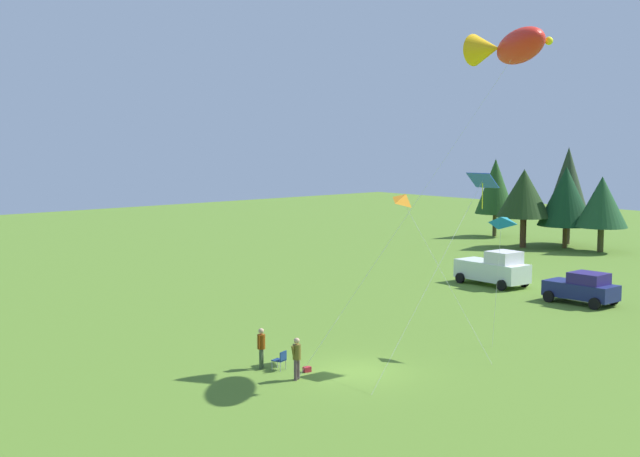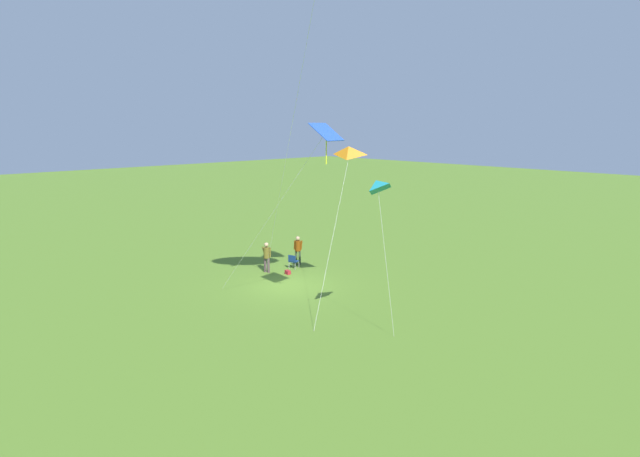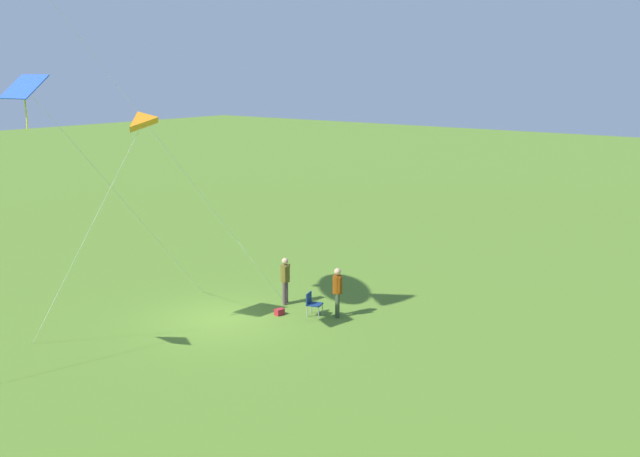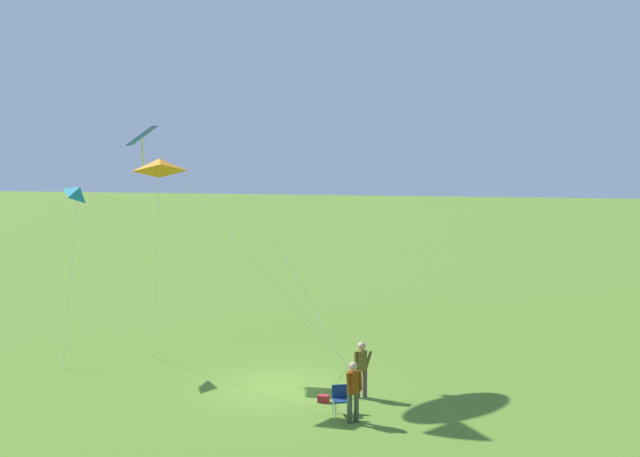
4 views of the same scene
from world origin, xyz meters
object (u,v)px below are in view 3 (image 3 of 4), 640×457
Objects in this scene: kite_delta_orange at (138,119)px; backpack_on_grass at (279,312)px; folding_chair at (312,302)px; person_kite_flyer at (285,277)px; kite_diamond_blue at (29,93)px; person_spectator at (338,288)px.

backpack_on_grass is at bearing -97.02° from kite_delta_orange.
folding_chair is 1.21m from backpack_on_grass.
person_kite_flyer is at bearing -90.02° from kite_delta_orange.
kite_diamond_blue reaches higher than folding_chair.
person_kite_flyer is 0.23× the size of kite_delta_orange.
folding_chair is at bearing -145.32° from backpack_on_grass.
kite_delta_orange is at bearing -153.23° from kite_diamond_blue.
kite_diamond_blue reaches higher than person_spectator.
kite_diamond_blue is at bearing -164.72° from person_spectator.
kite_diamond_blue is (3.61, 6.72, 7.65)m from backpack_on_grass.
folding_chair is at bearing -105.13° from kite_delta_orange.
backpack_on_grass is 0.04× the size of kite_delta_orange.
kite_diamond_blue is (2.97, 7.80, 6.74)m from person_kite_flyer.
person_kite_flyer is 1.73m from folding_chair.
kite_delta_orange reaches higher than person_kite_flyer.
folding_chair is 8.95m from kite_delta_orange.
person_spectator reaches higher than backpack_on_grass.
backpack_on_grass is 8.71m from kite_delta_orange.
kite_diamond_blue is at bearing 26.77° from kite_delta_orange.
person_spectator is 0.23× the size of kite_delta_orange.
person_spectator is at bearing 11.76° from folding_chair.
folding_chair is 11.31m from kite_diamond_blue.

